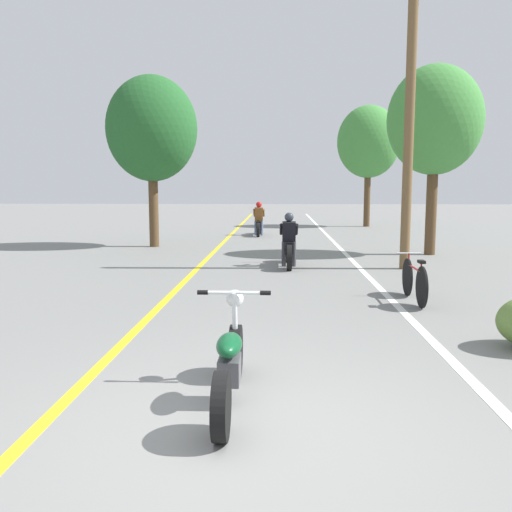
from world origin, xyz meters
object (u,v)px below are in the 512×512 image
(motorcycle_rider_far, at_px, (259,223))
(roadside_tree_right_far, at_px, (369,142))
(motorcycle_foreground, at_px, (230,362))
(bicycle_parked, at_px, (414,281))
(roadside_tree_left, at_px, (152,129))
(motorcycle_rider_lead, at_px, (289,246))
(roadside_tree_right_near, at_px, (435,121))
(utility_pole, at_px, (409,115))

(motorcycle_rider_far, bearing_deg, roadside_tree_right_far, 44.70)
(motorcycle_foreground, xyz_separation_m, motorcycle_rider_far, (-0.38, 17.87, 0.15))
(motorcycle_rider_far, distance_m, bicycle_parked, 13.60)
(roadside_tree_right_far, bearing_deg, roadside_tree_left, -131.81)
(roadside_tree_left, height_order, motorcycle_foreground, roadside_tree_left)
(motorcycle_rider_lead, height_order, bicycle_parked, motorcycle_rider_lead)
(motorcycle_rider_far, bearing_deg, motorcycle_rider_lead, -82.94)
(roadside_tree_right_near, bearing_deg, roadside_tree_right_far, 90.22)
(roadside_tree_right_near, height_order, roadside_tree_left, roadside_tree_left)
(utility_pole, bearing_deg, motorcycle_foreground, -112.71)
(utility_pole, xyz_separation_m, motorcycle_rider_lead, (-2.88, 0.34, -3.24))
(roadside_tree_right_far, height_order, roadside_tree_left, roadside_tree_right_far)
(utility_pole, xyz_separation_m, roadside_tree_right_far, (1.38, 14.58, 0.51))
(roadside_tree_right_far, height_order, motorcycle_rider_far, roadside_tree_right_far)
(roadside_tree_right_near, xyz_separation_m, roadside_tree_left, (-8.83, 1.83, -0.01))
(roadside_tree_left, height_order, motorcycle_rider_lead, roadside_tree_left)
(roadside_tree_right_far, height_order, bicycle_parked, roadside_tree_right_far)
(utility_pole, distance_m, roadside_tree_right_far, 14.65)
(bicycle_parked, bearing_deg, utility_pole, 79.56)
(utility_pole, bearing_deg, motorcycle_rider_lead, 173.22)
(motorcycle_rider_far, bearing_deg, roadside_tree_right_near, -49.51)
(motorcycle_foreground, bearing_deg, motorcycle_rider_lead, 85.40)
(motorcycle_rider_lead, distance_m, bicycle_parked, 4.79)
(utility_pole, bearing_deg, roadside_tree_right_far, 84.60)
(motorcycle_rider_lead, distance_m, motorcycle_rider_far, 8.99)
(roadside_tree_left, xyz_separation_m, motorcycle_foreground, (3.80, -13.36, -3.55))
(motorcycle_rider_far, bearing_deg, motorcycle_foreground, -88.77)
(utility_pole, bearing_deg, bicycle_parked, -100.44)
(utility_pole, xyz_separation_m, roadside_tree_left, (-7.41, 4.75, 0.17))
(roadside_tree_right_near, xyz_separation_m, motorcycle_rider_lead, (-4.31, -2.58, -3.43))
(roadside_tree_right_far, relative_size, motorcycle_rider_far, 2.90)
(motorcycle_rider_lead, bearing_deg, roadside_tree_left, 135.73)
(motorcycle_rider_lead, height_order, motorcycle_rider_far, motorcycle_rider_far)
(utility_pole, height_order, motorcycle_rider_far, utility_pole)
(motorcycle_rider_far, bearing_deg, bicycle_parked, -76.11)
(motorcycle_foreground, xyz_separation_m, bicycle_parked, (2.88, 4.68, -0.01))
(utility_pole, distance_m, bicycle_parked, 5.24)
(utility_pole, height_order, motorcycle_rider_lead, utility_pole)
(motorcycle_foreground, bearing_deg, roadside_tree_right_far, 77.87)
(motorcycle_foreground, bearing_deg, roadside_tree_right_near, 66.45)
(roadside_tree_right_far, bearing_deg, roadside_tree_right_near, -89.78)
(motorcycle_foreground, distance_m, motorcycle_rider_lead, 8.98)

